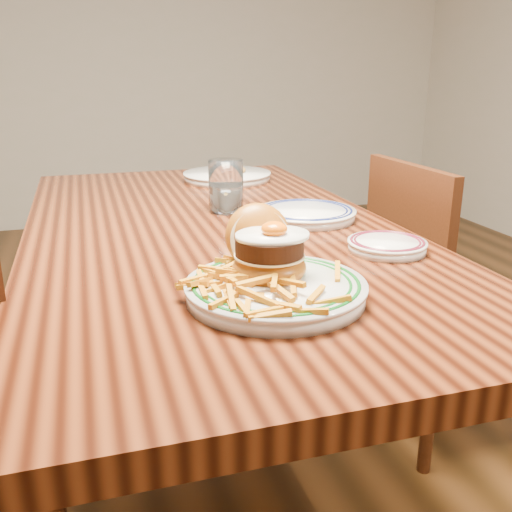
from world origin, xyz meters
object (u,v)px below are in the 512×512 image
object	(u,v)px
main_plate	(273,273)
side_plate	(387,245)
chair_right	(434,297)
table	(213,260)

from	to	relation	value
main_plate	side_plate	bearing A→B (deg)	29.15
chair_right	side_plate	world-z (taller)	chair_right
chair_right	main_plate	bearing A→B (deg)	35.81
table	side_plate	xyz separation A→B (m)	(0.30, -0.30, 0.10)
chair_right	side_plate	bearing A→B (deg)	41.91
main_plate	side_plate	size ratio (longest dim) A/B	1.90
table	chair_right	world-z (taller)	chair_right
chair_right	main_plate	size ratio (longest dim) A/B	2.84
table	side_plate	distance (m)	0.43
main_plate	table	bearing A→B (deg)	91.36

